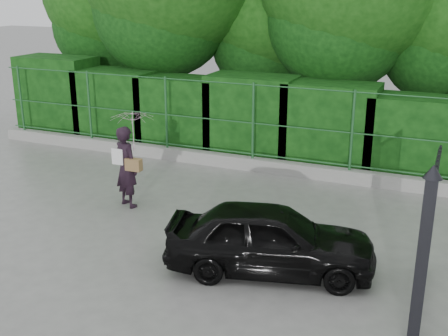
% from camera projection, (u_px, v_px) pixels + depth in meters
% --- Properties ---
extents(ground, '(80.00, 80.00, 0.00)m').
position_uv_depth(ground, '(140.00, 243.00, 9.66)').
color(ground, gray).
extents(kerb, '(14.00, 0.25, 0.30)m').
position_uv_depth(kerb, '(237.00, 162.00, 13.54)').
color(kerb, '#9E9E99').
rests_on(kerb, ground).
extents(fence, '(14.13, 0.06, 1.80)m').
position_uv_depth(fence, '(246.00, 120.00, 13.13)').
color(fence, '#225A2C').
rests_on(fence, kerb).
extents(hedge, '(14.20, 1.20, 2.27)m').
position_uv_depth(hedge, '(249.00, 117.00, 14.17)').
color(hedge, black).
rests_on(hedge, ground).
extents(gate, '(0.22, 2.33, 2.36)m').
position_uv_depth(gate, '(425.00, 244.00, 6.94)').
color(gate, black).
rests_on(gate, ground).
extents(woman, '(0.93, 0.87, 1.94)m').
position_uv_depth(woman, '(130.00, 146.00, 10.90)').
color(woman, black).
rests_on(woman, ground).
extents(car, '(3.41, 2.03, 1.09)m').
position_uv_depth(car, '(270.00, 238.00, 8.57)').
color(car, black).
rests_on(car, ground).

